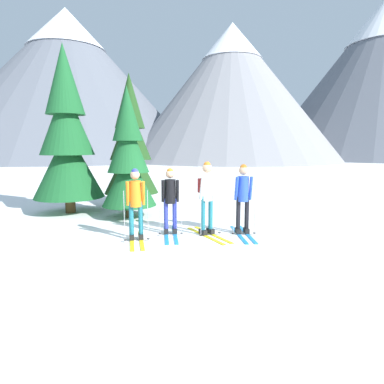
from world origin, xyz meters
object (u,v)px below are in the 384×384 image
(skier_in_orange, at_px, (136,201))
(skier_in_white, at_px, (207,193))
(skier_in_blue, at_px, (243,195))
(pine_tree_mid, at_px, (130,146))
(skier_in_black, at_px, (170,199))
(pine_tree_far, at_px, (128,159))
(pine_tree_near, at_px, (67,138))

(skier_in_orange, xyz_separation_m, skier_in_white, (1.62, 0.72, 0.12))
(skier_in_blue, xyz_separation_m, pine_tree_mid, (-4.15, 3.61, 1.22))
(skier_in_black, height_order, pine_tree_far, pine_tree_far)
(pine_tree_near, relative_size, pine_tree_far, 1.36)
(skier_in_white, bearing_deg, pine_tree_near, 156.42)
(skier_in_blue, height_order, pine_tree_far, pine_tree_far)
(skier_in_orange, distance_m, pine_tree_near, 4.56)
(pine_tree_far, bearing_deg, skier_in_blue, -22.48)
(skier_in_orange, xyz_separation_m, skier_in_blue, (2.52, 0.93, 0.07))
(skier_in_blue, xyz_separation_m, pine_tree_near, (-5.73, 1.90, 1.50))
(pine_tree_far, bearing_deg, pine_tree_mid, 106.73)
(skier_in_black, bearing_deg, skier_in_white, 4.84)
(skier_in_black, bearing_deg, pine_tree_mid, 120.83)
(pine_tree_mid, bearing_deg, pine_tree_far, -73.27)
(skier_in_black, bearing_deg, skier_in_orange, -137.31)
(skier_in_black, xyz_separation_m, skier_in_blue, (1.82, 0.29, 0.10))
(skier_in_blue, distance_m, pine_tree_near, 6.22)
(skier_in_black, relative_size, pine_tree_far, 0.44)
(skier_in_black, distance_m, pine_tree_near, 4.76)
(pine_tree_mid, xyz_separation_m, pine_tree_far, (0.65, -2.17, -0.39))
(skier_in_orange, height_order, pine_tree_far, pine_tree_far)
(skier_in_orange, height_order, skier_in_black, skier_in_orange)
(skier_in_black, distance_m, pine_tree_far, 2.59)
(skier_in_white, bearing_deg, skier_in_orange, -155.93)
(skier_in_orange, height_order, skier_in_blue, skier_in_blue)
(skier_in_black, bearing_deg, pine_tree_far, 134.05)
(skier_in_black, relative_size, skier_in_white, 0.97)
(skier_in_black, xyz_separation_m, pine_tree_far, (-1.68, 1.73, 0.94))
(skier_in_white, xyz_separation_m, pine_tree_far, (-2.60, 1.66, 0.79))
(pine_tree_near, xyz_separation_m, pine_tree_far, (2.23, -0.45, -0.66))
(skier_in_black, bearing_deg, pine_tree_near, 150.80)
(skier_in_white, relative_size, skier_in_blue, 1.04)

